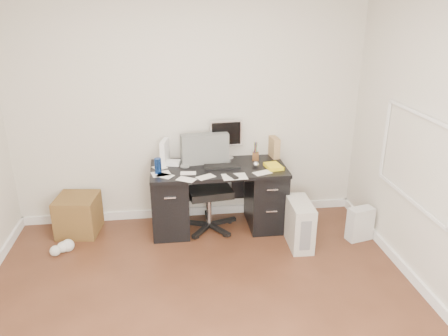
# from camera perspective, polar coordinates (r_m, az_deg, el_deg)

# --- Properties ---
(ground) EXTENTS (4.00, 4.00, 0.00)m
(ground) POSITION_cam_1_polar(r_m,az_deg,el_deg) (3.79, -2.39, -19.97)
(ground) COLOR #442516
(ground) RESTS_ON ground
(room_shell) EXTENTS (4.02, 4.02, 2.71)m
(room_shell) POSITION_cam_1_polar(r_m,az_deg,el_deg) (3.01, -2.30, 4.97)
(room_shell) COLOR beige
(room_shell) RESTS_ON ground
(desk) EXTENTS (1.50, 0.70, 0.75)m
(desk) POSITION_cam_1_polar(r_m,az_deg,el_deg) (4.99, -0.72, -3.63)
(desk) COLOR black
(desk) RESTS_ON ground
(loose_papers) EXTENTS (1.10, 0.60, 0.00)m
(loose_papers) POSITION_cam_1_polar(r_m,az_deg,el_deg) (4.79, -3.04, -0.19)
(loose_papers) COLOR silver
(loose_papers) RESTS_ON desk
(lcd_monitor) EXTENTS (0.39, 0.24, 0.48)m
(lcd_monitor) POSITION_cam_1_polar(r_m,az_deg,el_deg) (5.02, 0.25, 3.74)
(lcd_monitor) COLOR silver
(lcd_monitor) RESTS_ON desk
(keyboard) EXTENTS (0.40, 0.15, 0.02)m
(keyboard) POSITION_cam_1_polar(r_m,az_deg,el_deg) (4.84, -0.26, 0.21)
(keyboard) COLOR black
(keyboard) RESTS_ON desk
(computer_mouse) EXTENTS (0.08, 0.08, 0.07)m
(computer_mouse) POSITION_cam_1_polar(r_m,az_deg,el_deg) (4.85, 4.19, 0.48)
(computer_mouse) COLOR silver
(computer_mouse) RESTS_ON desk
(travel_mug) EXTENTS (0.09, 0.09, 0.17)m
(travel_mug) POSITION_cam_1_polar(r_m,az_deg,el_deg) (4.70, -8.63, 0.27)
(travel_mug) COLOR navy
(travel_mug) RESTS_ON desk
(white_binder) EXTENTS (0.16, 0.26, 0.28)m
(white_binder) POSITION_cam_1_polar(r_m,az_deg,el_deg) (4.97, -7.75, 2.11)
(white_binder) COLOR white
(white_binder) RESTS_ON desk
(magazine_file) EXTENTS (0.12, 0.21, 0.24)m
(magazine_file) POSITION_cam_1_polar(r_m,az_deg,el_deg) (5.16, 6.57, 2.71)
(magazine_file) COLOR #99774A
(magazine_file) RESTS_ON desk
(pen_cup) EXTENTS (0.11, 0.11, 0.22)m
(pen_cup) POSITION_cam_1_polar(r_m,az_deg,el_deg) (5.04, 4.17, 2.20)
(pen_cup) COLOR brown
(pen_cup) RESTS_ON desk
(yellow_book) EXTENTS (0.21, 0.24, 0.04)m
(yellow_book) POSITION_cam_1_polar(r_m,az_deg,el_deg) (4.86, 6.53, 0.23)
(yellow_book) COLOR yellow
(yellow_book) RESTS_ON desk
(paper_remote) EXTENTS (0.27, 0.22, 0.02)m
(paper_remote) POSITION_cam_1_polar(r_m,az_deg,el_deg) (4.59, 1.38, -1.02)
(paper_remote) COLOR silver
(paper_remote) RESTS_ON desk
(office_chair) EXTENTS (0.69, 0.69, 1.09)m
(office_chair) POSITION_cam_1_polar(r_m,az_deg,el_deg) (4.91, -2.02, -2.21)
(office_chair) COLOR #595B59
(office_chair) RESTS_ON ground
(pc_tower) EXTENTS (0.24, 0.51, 0.50)m
(pc_tower) POSITION_cam_1_polar(r_m,az_deg,el_deg) (4.78, 9.80, -7.16)
(pc_tower) COLOR #B4AFA2
(pc_tower) RESTS_ON ground
(shopping_bag) EXTENTS (0.32, 0.26, 0.38)m
(shopping_bag) POSITION_cam_1_polar(r_m,az_deg,el_deg) (5.06, 17.34, -6.97)
(shopping_bag) COLOR silver
(shopping_bag) RESTS_ON ground
(wicker_basket) EXTENTS (0.49, 0.49, 0.44)m
(wicker_basket) POSITION_cam_1_polar(r_m,az_deg,el_deg) (5.22, -18.49, -5.81)
(wicker_basket) COLOR #4F3917
(wicker_basket) RESTS_ON ground
(desk_printer) EXTENTS (0.35, 0.29, 0.20)m
(desk_printer) POSITION_cam_1_polar(r_m,az_deg,el_deg) (5.24, -6.90, -6.18)
(desk_printer) COLOR slate
(desk_printer) RESTS_ON ground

